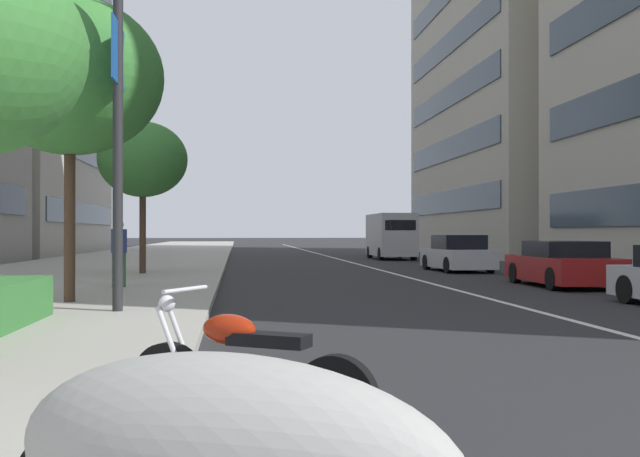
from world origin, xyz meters
TOP-DOWN VIEW (x-y plane):
  - sidewalk_right_plaza at (30.00, 11.18)m, footprint 160.00×9.70m
  - lane_centre_stripe at (35.00, 0.00)m, footprint 110.00×0.16m
  - motorcycle_by_sign_pole at (2.79, 5.75)m, footprint 1.17×1.90m
  - car_approaching_light at (16.90, -3.40)m, footprint 4.40×2.05m
  - car_far_down_avenue at (25.10, -2.86)m, footprint 4.21×2.00m
  - delivery_van_ahead at (38.11, -2.96)m, footprint 5.25×2.12m
  - street_lamp_with_banners at (10.31, 7.58)m, footprint 1.26×2.33m
  - street_tree_far_plaza at (12.19, 9.17)m, footprint 3.73×3.73m
  - street_tree_mid_sidewalk at (22.37, 9.02)m, footprint 3.02×3.02m
  - pedestrian_on_plaza at (16.06, 8.81)m, footprint 0.45×0.35m

SIDE VIEW (x-z plane):
  - lane_centre_stripe at x=35.00m, z-range 0.00..0.01m
  - sidewalk_right_plaza at x=30.00m, z-range 0.00..0.15m
  - motorcycle_by_sign_pole at x=2.79m, z-range -0.13..0.97m
  - car_approaching_light at x=16.90m, z-range -0.04..1.26m
  - car_far_down_avenue at x=25.10m, z-range -0.06..1.38m
  - pedestrian_on_plaza at x=16.06m, z-range 0.16..1.87m
  - delivery_van_ahead at x=38.11m, z-range 0.09..2.69m
  - street_tree_mid_sidewalk at x=22.37m, z-range 1.43..6.60m
  - street_tree_far_plaza at x=12.19m, z-range 1.62..7.74m
  - street_lamp_with_banners at x=10.31m, z-range 0.97..8.48m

